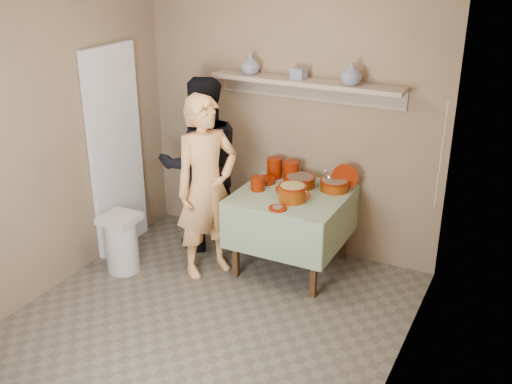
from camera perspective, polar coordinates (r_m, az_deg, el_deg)
The scene contains 22 objects.
ground at distance 4.89m, azimuth -5.69°, elevation -13.10°, with size 3.50×3.50×0.00m, color #635B4E.
tile_panel at distance 5.91m, azimuth -13.19°, elevation 3.82°, with size 0.06×0.70×2.00m, color silver.
plate_stack_a at distance 5.73m, azimuth 1.77°, elevation 2.31°, with size 0.15×0.15×0.19m, color #701200.
plate_stack_b at distance 5.68m, azimuth 3.36°, elevation 2.03°, with size 0.15×0.15×0.19m, color #701200.
bowl_stack at distance 5.44m, azimuth 0.15°, elevation 0.80°, with size 0.13×0.13×0.13m, color #701200.
empty_bowl at distance 5.62m, azimuth 0.96°, elevation 1.13°, with size 0.18×0.18×0.05m, color #701200.
propped_lid at distance 5.50m, azimuth 8.45°, elevation 1.42°, with size 0.24×0.24×0.02m, color #701200.
vase_right at distance 5.26m, azimuth 9.06°, elevation 11.07°, with size 0.19×0.19×0.19m, color navy.
vase_left at distance 5.65m, azimuth -0.55°, elevation 12.11°, with size 0.18×0.18×0.19m, color navy.
ceramic_box at distance 5.46m, azimuth 4.09°, elevation 11.17°, with size 0.13×0.10×0.10m, color navy.
person_cook at distance 5.33m, azimuth -4.71°, elevation 0.43°, with size 0.61×0.40×1.68m, color #F1AB68.
person_helper at distance 5.83m, azimuth -5.16°, elevation 2.62°, with size 0.84×0.65×1.72m, color black.
room_shell at distance 4.16m, azimuth -6.54°, elevation 5.21°, with size 3.04×3.54×2.62m.
serving_table at distance 5.45m, azimuth 3.45°, elevation -1.26°, with size 0.97×0.97×0.76m.
cazuela_meat_a at distance 5.54m, azimuth 4.20°, elevation 1.12°, with size 0.30×0.30×0.10m.
cazuela_meat_b at distance 5.48m, azimuth 7.50°, elevation 0.74°, with size 0.28×0.28×0.10m.
ladle at distance 5.50m, azimuth 6.99°, elevation 1.39°, with size 0.08×0.26×0.19m.
cazuela_rice at distance 5.22m, azimuth 3.49°, elevation 0.04°, with size 0.33×0.25×0.14m.
front_plate at distance 5.07m, azimuth 2.09°, elevation -1.53°, with size 0.16×0.16×0.03m.
wall_shelf at distance 5.48m, azimuth 4.80°, elevation 10.19°, with size 1.80×0.25×0.21m.
trash_bin at distance 5.69m, azimuth -12.66°, elevation -4.73°, with size 0.32×0.32×0.56m.
electrical_cord at distance 5.10m, azimuth 17.21°, elevation 3.35°, with size 0.01×0.05×0.90m.
Camera 1 is at (2.20, -3.31, 2.85)m, focal length 42.00 mm.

